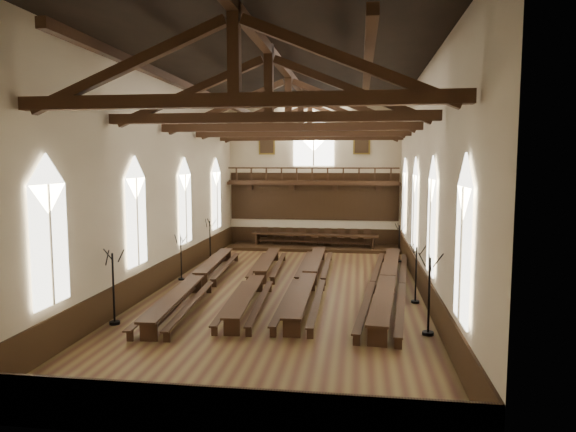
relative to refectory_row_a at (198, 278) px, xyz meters
name	(u,v)px	position (x,y,z in m)	size (l,w,h in m)	color
ground	(288,290)	(4.12, 0.59, -0.54)	(26.00, 26.00, 0.00)	brown
room_walls	(288,148)	(4.12, 0.59, 5.92)	(26.00, 26.00, 26.00)	beige
wainscot_band	(288,277)	(4.12, 0.59, 0.06)	(12.00, 26.00, 1.20)	#33200F
side_windows	(288,209)	(4.12, 0.59, 3.20)	(11.85, 19.80, 4.50)	white
end_window	(314,142)	(4.12, 13.49, 6.68)	(2.80, 0.12, 3.80)	white
minstrels_gallery	(313,190)	(4.12, 13.25, 3.37)	(11.80, 1.24, 3.70)	#341810
portraits	(314,144)	(4.12, 13.48, 6.56)	(7.75, 0.09, 1.45)	brown
roof_trusses	(288,108)	(4.12, 0.59, 7.68)	(11.70, 25.70, 2.80)	#341810
refectory_row_a	(198,278)	(0.00, 0.00, 0.00)	(1.99, 14.39, 0.74)	#341810
refectory_row_b	(258,277)	(2.68, 0.74, -0.03)	(1.81, 14.04, 0.70)	#341810
refectory_row_c	(309,276)	(5.04, 1.06, 0.01)	(1.59, 14.43, 0.75)	#341810
refectory_row_d	(388,280)	(8.64, 0.71, 0.04)	(2.32, 14.89, 0.79)	#341810
dais	(314,247)	(4.30, 11.99, -0.44)	(11.40, 2.91, 0.19)	#33200F
high_table	(314,236)	(4.30, 11.99, 0.34)	(8.67, 1.76, 0.81)	#341810
high_chairs	(315,235)	(4.30, 12.83, 0.25)	(7.70, 0.51, 1.10)	#341810
candelabrum_left_near	(114,302)	(-1.43, -5.28, 0.30)	(0.84, 0.79, 2.76)	black
candelabrum_left_mid	(181,266)	(-1.43, 1.82, 0.16)	(0.68, 0.68, 2.30)	black
candelabrum_left_far	(210,248)	(-1.43, 6.84, 0.23)	(0.70, 0.78, 2.53)	black
candelabrum_right_near	(429,310)	(9.67, -4.90, 0.32)	(0.85, 0.80, 2.82)	black
candelabrum_right_mid	(416,285)	(9.67, -0.89, 0.22)	(0.73, 0.75, 2.50)	black
candelabrum_right_far	(399,250)	(9.67, 8.06, 0.16)	(0.68, 0.68, 2.30)	black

